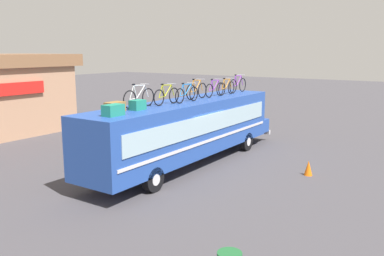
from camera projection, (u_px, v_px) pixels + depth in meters
The scene contains 13 objects.
ground_plane at pixel (187, 165), 18.43m from camera, with size 120.00×120.00×0.00m, color #423F44.
bus at pixel (188, 128), 18.22m from camera, with size 12.72×2.38×2.92m.
luggage_bag_1 at pixel (113, 110), 13.76m from camera, with size 0.71×0.44×0.39m, color #1E7F66.
luggage_bag_2 at pixel (115, 107), 14.71m from camera, with size 0.69×0.45×0.35m, color olive.
luggage_bag_3 at pixel (138, 105), 15.15m from camera, with size 0.57×0.39×0.38m, color #1E7F66.
rooftop_bicycle_1 at pixel (139, 97), 15.81m from camera, with size 1.80×0.44×0.95m.
rooftop_bicycle_2 at pixel (167, 96), 16.62m from camera, with size 1.68×0.44×0.89m.
rooftop_bicycle_3 at pixel (187, 94), 17.39m from camera, with size 1.69×0.44×0.86m.
rooftop_bicycle_4 at pixel (197, 90), 18.55m from camera, with size 1.68×0.44×0.95m.
rooftop_bicycle_5 at pixel (215, 89), 19.51m from camera, with size 1.68×0.44×0.88m.
rooftop_bicycle_6 at pixel (227, 88), 20.41m from camera, with size 1.60×0.44×0.86m.
rooftop_bicycle_7 at pixel (238, 85), 21.45m from camera, with size 1.81×0.44×0.97m.
traffic_cone at pixel (308, 168), 16.83m from camera, with size 0.34×0.34×0.62m, color orange.
Camera 1 is at (-14.62, -10.13, 5.10)m, focal length 37.97 mm.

